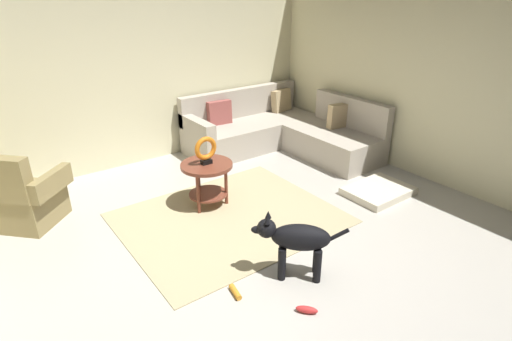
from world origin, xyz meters
name	(u,v)px	position (x,y,z in m)	size (l,w,h in m)	color
ground_plane	(256,257)	(0.00, 0.00, -0.05)	(6.00, 6.00, 0.10)	#B7B2A8
wall_back	(129,69)	(0.00, 2.94, 1.35)	(6.00, 0.12, 2.70)	beige
wall_right	(446,79)	(2.94, 0.00, 1.35)	(0.12, 6.00, 2.70)	beige
area_rug	(229,218)	(0.15, 0.70, 0.01)	(2.30, 1.90, 0.01)	tan
sectional_couch	(281,132)	(1.99, 2.01, 0.29)	(2.20, 2.25, 0.88)	#B2A899
armchair	(23,198)	(-1.69, 1.92, 0.32)	(0.99, 0.99, 0.88)	olive
side_table	(207,173)	(0.12, 1.11, 0.42)	(0.60, 0.60, 0.54)	brown
torus_sculpture	(206,150)	(0.12, 1.11, 0.71)	(0.28, 0.08, 0.33)	black
dog_bed_mat	(378,191)	(1.98, 0.08, 0.04)	(0.80, 0.60, 0.09)	beige
dog	(296,240)	(0.08, -0.48, 0.38)	(0.66, 0.61, 0.63)	black
dog_toy_rope	(235,292)	(-0.49, -0.38, 0.03)	(0.05, 0.05, 0.17)	orange
dog_toy_bone	(307,310)	(-0.15, -0.90, 0.03)	(0.18, 0.06, 0.06)	red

